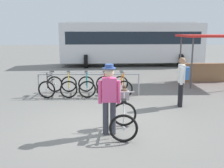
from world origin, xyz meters
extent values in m
plane|color=slate|center=(0.00, 0.00, 0.00)|extent=(80.00, 80.00, 0.00)
cylinder|color=#99999E|center=(-2.49, 3.22, 0.42)|extent=(0.06, 0.06, 0.85)
cylinder|color=#99999E|center=(1.36, 3.23, 0.42)|extent=(0.06, 0.06, 0.85)
cylinder|color=#99999E|center=(-0.57, 3.22, 0.85)|extent=(3.85, 0.06, 0.05)
torus|color=black|center=(-2.02, 3.91, 0.33)|extent=(0.66, 0.13, 0.66)
cylinder|color=#B7B7BC|center=(-2.02, 3.91, 0.33)|extent=(0.09, 0.07, 0.08)
torus|color=black|center=(-2.13, 2.89, 0.33)|extent=(0.66, 0.13, 0.66)
cylinder|color=#B7B7BC|center=(-2.13, 2.89, 0.33)|extent=(0.09, 0.07, 0.08)
cube|color=black|center=(-2.07, 3.40, 0.56)|extent=(0.13, 0.92, 0.04)
cube|color=black|center=(-2.08, 3.35, 0.78)|extent=(0.10, 0.61, 0.04)
cylinder|color=black|center=(-2.05, 3.58, 0.60)|extent=(0.03, 0.03, 0.55)
cube|color=black|center=(-2.05, 3.58, 0.88)|extent=(0.14, 0.25, 0.06)
cylinder|color=black|center=(-2.11, 3.01, 0.65)|extent=(0.03, 0.03, 0.63)
cylinder|color=#B7B7BC|center=(-2.11, 3.01, 0.96)|extent=(0.52, 0.08, 0.03)
torus|color=black|center=(-1.44, 3.91, 0.33)|extent=(0.66, 0.16, 0.66)
cylinder|color=#B7B7BC|center=(-1.44, 3.91, 0.33)|extent=(0.09, 0.07, 0.08)
torus|color=black|center=(-1.31, 2.90, 0.33)|extent=(0.66, 0.16, 0.66)
cylinder|color=#B7B7BC|center=(-1.31, 2.90, 0.33)|extent=(0.09, 0.07, 0.08)
cube|color=yellow|center=(-1.37, 3.40, 0.56)|extent=(0.16, 0.91, 0.04)
cube|color=yellow|center=(-1.37, 3.35, 0.78)|extent=(0.12, 0.61, 0.04)
cylinder|color=yellow|center=(-1.40, 3.58, 0.60)|extent=(0.03, 0.03, 0.55)
cube|color=black|center=(-1.40, 3.58, 0.88)|extent=(0.15, 0.25, 0.06)
cylinder|color=yellow|center=(-1.32, 3.02, 0.65)|extent=(0.03, 0.03, 0.63)
cylinder|color=#B7B7BC|center=(-1.32, 3.02, 0.96)|extent=(0.52, 0.10, 0.03)
torus|color=black|center=(-0.73, 3.91, 0.33)|extent=(0.67, 0.17, 0.66)
cylinder|color=#B7B7BC|center=(-0.73, 3.91, 0.33)|extent=(0.09, 0.07, 0.08)
torus|color=black|center=(-0.62, 2.90, 0.33)|extent=(0.67, 0.17, 0.66)
cylinder|color=#B7B7BC|center=(-0.62, 2.90, 0.33)|extent=(0.09, 0.07, 0.08)
cube|color=teal|center=(-0.67, 3.40, 0.56)|extent=(0.14, 0.92, 0.04)
cube|color=teal|center=(-0.67, 3.35, 0.78)|extent=(0.11, 0.61, 0.04)
cylinder|color=teal|center=(-0.69, 3.59, 0.60)|extent=(0.03, 0.03, 0.55)
cube|color=black|center=(-0.69, 3.59, 0.88)|extent=(0.15, 0.25, 0.06)
cylinder|color=teal|center=(-0.63, 3.02, 0.65)|extent=(0.03, 0.03, 0.63)
cylinder|color=#B7B7BC|center=(-0.63, 3.02, 0.96)|extent=(0.52, 0.09, 0.03)
torus|color=black|center=(0.00, 3.92, 0.33)|extent=(0.66, 0.12, 0.66)
cylinder|color=#B7B7BC|center=(0.00, 3.92, 0.33)|extent=(0.08, 0.07, 0.08)
torus|color=black|center=(0.05, 2.90, 0.33)|extent=(0.66, 0.12, 0.66)
cylinder|color=#B7B7BC|center=(0.05, 2.90, 0.33)|extent=(0.08, 0.07, 0.08)
cube|color=red|center=(0.03, 3.41, 0.56)|extent=(0.08, 0.92, 0.04)
cube|color=red|center=(0.03, 3.36, 0.78)|extent=(0.07, 0.61, 0.04)
cylinder|color=red|center=(0.02, 3.59, 0.60)|extent=(0.03, 0.03, 0.55)
cube|color=black|center=(0.02, 3.59, 0.88)|extent=(0.13, 0.25, 0.06)
cylinder|color=red|center=(0.05, 3.02, 0.65)|extent=(0.03, 0.03, 0.63)
cylinder|color=#B7B7BC|center=(0.05, 3.02, 0.96)|extent=(0.52, 0.05, 0.03)
torus|color=black|center=(0.68, 3.92, 0.33)|extent=(0.66, 0.13, 0.66)
cylinder|color=#B7B7BC|center=(0.68, 3.92, 0.33)|extent=(0.09, 0.07, 0.08)
torus|color=black|center=(0.77, 2.90, 0.33)|extent=(0.66, 0.13, 0.66)
cylinder|color=#B7B7BC|center=(0.77, 2.90, 0.33)|extent=(0.09, 0.07, 0.08)
cube|color=orange|center=(0.73, 3.41, 0.56)|extent=(0.12, 0.92, 0.04)
cube|color=orange|center=(0.73, 3.36, 0.78)|extent=(0.09, 0.61, 0.04)
cylinder|color=orange|center=(0.71, 3.59, 0.60)|extent=(0.03, 0.03, 0.55)
cube|color=black|center=(0.71, 3.59, 0.88)|extent=(0.14, 0.25, 0.06)
cylinder|color=orange|center=(0.76, 3.02, 0.65)|extent=(0.03, 0.03, 0.63)
cylinder|color=#B7B7BC|center=(0.76, 3.02, 0.96)|extent=(0.52, 0.07, 0.03)
torus|color=black|center=(0.48, -1.10, 0.33)|extent=(0.66, 0.11, 0.66)
cylinder|color=#B7B7BC|center=(0.48, -1.10, 0.33)|extent=(0.08, 0.07, 0.08)
torus|color=black|center=(0.56, -0.08, 0.33)|extent=(0.66, 0.11, 0.66)
cylinder|color=#B7B7BC|center=(0.56, -0.08, 0.33)|extent=(0.08, 0.07, 0.08)
cube|color=silver|center=(0.52, -0.59, 0.56)|extent=(0.11, 0.92, 0.04)
cube|color=silver|center=(0.52, -0.54, 0.78)|extent=(0.08, 0.61, 0.04)
cylinder|color=silver|center=(0.51, -0.77, 0.60)|extent=(0.03, 0.03, 0.55)
cube|color=black|center=(0.51, -0.77, 0.88)|extent=(0.14, 0.25, 0.06)
cylinder|color=silver|center=(0.55, -0.20, 0.65)|extent=(0.03, 0.03, 0.63)
cylinder|color=#B7B7BC|center=(0.55, -0.20, 0.96)|extent=(0.52, 0.07, 0.03)
cube|color=gray|center=(0.56, -0.06, 0.84)|extent=(0.27, 0.22, 0.22)
ellipsoid|color=#4C3828|center=(0.56, -0.06, 0.94)|extent=(0.19, 0.17, 0.16)
sphere|color=#4C3828|center=(0.57, 0.02, 1.04)|extent=(0.11, 0.11, 0.11)
cylinder|color=#383842|center=(0.26, -0.61, 0.41)|extent=(0.14, 0.14, 0.82)
cylinder|color=#383842|center=(0.08, -0.61, 0.41)|extent=(0.14, 0.14, 0.82)
cube|color=#E54C8C|center=(0.17, -0.61, 1.11)|extent=(0.34, 0.20, 0.58)
cylinder|color=#E54C8C|center=(0.39, -0.63, 1.06)|extent=(0.09, 0.09, 0.55)
cylinder|color=#E54C8C|center=(-0.05, -0.63, 1.06)|extent=(0.09, 0.09, 0.55)
sphere|color=beige|center=(0.17, -0.61, 1.53)|extent=(0.22, 0.22, 0.22)
cylinder|color=#334C8C|center=(0.17, -0.61, 1.63)|extent=(0.32, 0.32, 0.02)
cylinder|color=#334C8C|center=(0.17, -0.61, 1.68)|extent=(0.20, 0.20, 0.09)
cylinder|color=black|center=(2.55, 1.63, 0.41)|extent=(0.14, 0.14, 0.82)
cylinder|color=black|center=(2.58, 1.81, 0.41)|extent=(0.14, 0.14, 0.82)
cube|color=white|center=(2.56, 1.72, 1.11)|extent=(0.25, 0.37, 0.58)
cylinder|color=white|center=(2.51, 1.51, 1.06)|extent=(0.09, 0.09, 0.55)
cylinder|color=white|center=(2.58, 1.94, 1.06)|extent=(0.09, 0.09, 0.55)
sphere|color=#9E7051|center=(2.56, 1.72, 1.53)|extent=(0.22, 0.22, 0.22)
cube|color=#3366B2|center=(2.72, 1.70, 1.13)|extent=(0.18, 0.28, 0.40)
cube|color=silver|center=(1.94, 12.31, 1.65)|extent=(10.09, 2.88, 2.70)
cube|color=#19232D|center=(1.94, 12.31, 2.00)|extent=(9.29, 2.87, 0.84)
cube|color=silver|center=(1.94, 12.31, 3.04)|extent=(9.08, 2.59, 0.08)
cylinder|color=black|center=(-1.26, 10.93, 0.45)|extent=(0.28, 0.91, 0.90)
cylinder|color=black|center=(-1.36, 13.43, 0.45)|extent=(0.28, 0.91, 0.90)
cylinder|color=black|center=(5.24, 11.18, 0.45)|extent=(0.28, 0.91, 0.90)
cylinder|color=black|center=(5.14, 13.68, 0.45)|extent=(0.28, 0.91, 0.90)
cylinder|color=#4C4C51|center=(3.79, 6.23, 1.10)|extent=(0.07, 0.07, 2.20)
cylinder|color=#4C4C51|center=(3.78, 4.43, 1.10)|extent=(0.07, 0.07, 2.20)
cube|color=red|center=(5.09, 5.32, 2.25)|extent=(3.11, 2.31, 0.10)
cube|color=olive|center=(5.09, 6.07, 0.45)|extent=(2.34, 0.31, 0.90)
camera|label=1|loc=(0.09, -6.62, 2.49)|focal=41.78mm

